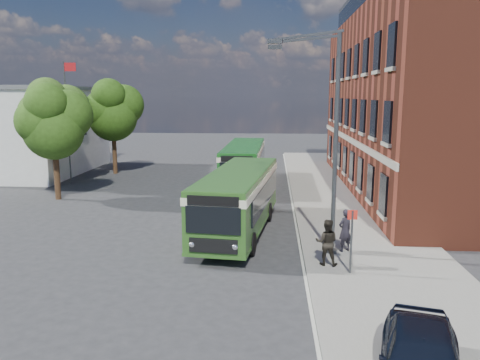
{
  "coord_description": "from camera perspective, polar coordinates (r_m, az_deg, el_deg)",
  "views": [
    {
      "loc": [
        2.68,
        -20.81,
        6.63
      ],
      "look_at": [
        1.0,
        3.32,
        2.2
      ],
      "focal_mm": 35.0,
      "sensor_mm": 36.0,
      "label": 1
    }
  ],
  "objects": [
    {
      "name": "bus_rear",
      "position": [
        34.48,
        0.49,
        2.38
      ],
      "size": [
        2.83,
        11.13,
        3.02
      ],
      "color": "#185A1B",
      "rests_on": "ground"
    },
    {
      "name": "bus_stop_sign",
      "position": [
        17.62,
        13.44,
        -6.81
      ],
      "size": [
        0.35,
        0.08,
        2.52
      ],
      "color": "#3B3E41",
      "rests_on": "ground"
    },
    {
      "name": "brick_office",
      "position": [
        34.71,
        23.4,
        10.1
      ],
      "size": [
        12.1,
        26.0,
        14.2
      ],
      "color": "maroon",
      "rests_on": "ground"
    },
    {
      "name": "pavement",
      "position": [
        29.86,
        12.22,
        -2.54
      ],
      "size": [
        6.0,
        48.0,
        0.15
      ],
      "primitive_type": "cube",
      "color": "gray",
      "rests_on": "ground"
    },
    {
      "name": "pedestrian_b",
      "position": [
        18.37,
        10.52,
        -7.47
      ],
      "size": [
        0.97,
        0.81,
        1.8
      ],
      "primitive_type": "imported",
      "rotation": [
        0.0,
        0.0,
        2.99
      ],
      "color": "black",
      "rests_on": "pavement"
    },
    {
      "name": "tree_mid",
      "position": [
        36.38,
        -21.78,
        7.54
      ],
      "size": [
        4.62,
        4.4,
        7.8
      ],
      "color": "#392714",
      "rests_on": "ground"
    },
    {
      "name": "flagpole",
      "position": [
        37.08,
        -20.27,
        7.13
      ],
      "size": [
        0.95,
        0.1,
        9.0
      ],
      "color": "#3B3E41",
      "rests_on": "ground"
    },
    {
      "name": "bus_front",
      "position": [
        22.55,
        -0.18,
        -1.91
      ],
      "size": [
        3.74,
        10.45,
        3.02
      ],
      "color": "#2F5E20",
      "rests_on": "ground"
    },
    {
      "name": "ground",
      "position": [
        22.0,
        -3.22,
        -7.17
      ],
      "size": [
        120.0,
        120.0,
        0.0
      ],
      "primitive_type": "plane",
      "color": "#2B2C2E",
      "rests_on": "ground"
    },
    {
      "name": "tree_right",
      "position": [
        40.63,
        -15.22,
        8.26
      ],
      "size": [
        4.7,
        4.47,
        7.93
      ],
      "color": "#392714",
      "rests_on": "ground"
    },
    {
      "name": "white_building",
      "position": [
        44.08,
        -24.13,
        5.62
      ],
      "size": [
        9.4,
        13.4,
        7.3
      ],
      "color": "silver",
      "rests_on": "ground"
    },
    {
      "name": "pedestrian_a",
      "position": [
        20.09,
        12.68,
        -5.99
      ],
      "size": [
        0.79,
        0.73,
        1.81
      ],
      "primitive_type": "imported",
      "rotation": [
        0.0,
        0.0,
        3.73
      ],
      "color": "black",
      "rests_on": "pavement"
    },
    {
      "name": "tree_left",
      "position": [
        31.55,
        -21.79,
        6.68
      ],
      "size": [
        4.37,
        4.15,
        7.37
      ],
      "color": "#392714",
      "rests_on": "ground"
    },
    {
      "name": "street_lamp",
      "position": [
        19.02,
        10.51,
        4.66
      ],
      "size": [
        2.96,
        2.38,
        9.0
      ],
      "color": "#3B3E41",
      "rests_on": "ground"
    },
    {
      "name": "kerb_line",
      "position": [
        29.59,
        6.35,
        -2.62
      ],
      "size": [
        0.12,
        48.0,
        0.01
      ],
      "primitive_type": "cube",
      "color": "beige",
      "rests_on": "ground"
    }
  ]
}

